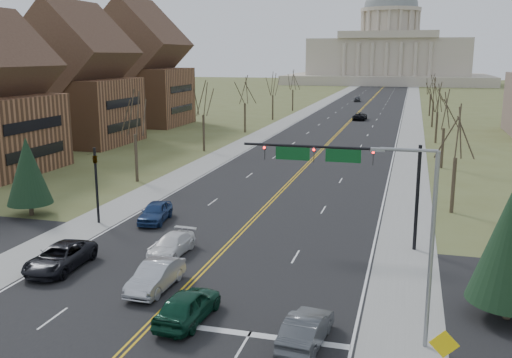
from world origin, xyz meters
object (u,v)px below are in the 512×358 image
Objects in this scene: signal_left at (96,177)px; car_sb_outer_lead at (60,257)px; car_nb_inner_lead at (188,306)px; car_far_nb at (360,116)px; street_light at (426,236)px; car_sb_outer_second at (155,212)px; car_sb_inner_second at (172,245)px; car_sb_inner_lead at (156,276)px; warn_sign at (444,351)px; car_far_sb at (357,99)px; signal_mast at (342,163)px; car_nb_outer_lead at (306,329)px.

signal_left is 1.09× the size of car_sb_outer_lead.
car_far_nb is at bearing -86.17° from car_nb_inner_lead.
street_light is 25.40m from car_sb_outer_second.
car_sb_inner_lead is at bearing -72.71° from car_sb_inner_second.
car_sb_outer_lead is 1.19× the size of car_sb_outer_second.
warn_sign is at bearing 98.86° from car_far_nb.
car_nb_inner_lead reaches higher than car_far_sb.
signal_mast is 14.51m from street_light.
car_sb_inner_lead is at bearing -47.29° from signal_left.
car_far_nb reaches higher than car_sb_inner_second.
car_nb_inner_lead is 11.18m from car_sb_outer_lead.
car_sb_inner_lead is at bearing 155.89° from warn_sign.
car_far_sb reaches higher than car_sb_inner_second.
car_sb_inner_second is (-16.48, 12.24, -1.33)m from warn_sign.
car_sb_outer_lead is 1.21× the size of car_far_sb.
car_sb_inner_second is at bearing 88.72° from car_far_nb.
street_light is at bearing -9.20° from car_sb_inner_lead.
signal_left is 1.32× the size of car_far_sb.
signal_left reaches higher than car_sb_outer_lead.
car_far_sb is (-1.77, 136.29, -0.01)m from car_sb_inner_lead.
warn_sign reaches higher than car_nb_outer_lead.
car_sb_inner_lead reaches higher than car_sb_inner_second.
car_sb_inner_lead is 136.30m from car_far_sb.
warn_sign is 0.63× the size of car_far_sb.
car_sb_outer_lead is at bearing -19.82° from car_nb_inner_lead.
car_sb_inner_second is at bearing -153.15° from signal_mast.
signal_mast is 19.06m from signal_left.
car_sb_inner_lead is at bearing 169.21° from street_light.
car_nb_outer_lead is 17.15m from car_sb_outer_lead.
signal_left is 1.25× the size of car_nb_inner_lead.
car_nb_outer_lead is at bearing -20.02° from car_sb_outer_lead.
car_far_sb is at bearing 94.91° from signal_mast.
car_far_sb is (-10.77, 125.51, -4.98)m from signal_mast.
warn_sign reaches higher than car_sb_outer_lead.
warn_sign reaches higher than car_far_sb.
car_nb_outer_lead is at bearing -166.10° from street_light.
car_nb_outer_lead is at bearing -88.82° from signal_mast.
warn_sign is 6.51m from car_nb_outer_lead.
street_light is at bearing -24.87° from car_sb_inner_second.
street_light is 22.14m from car_sb_outer_lead.
street_light reaches higher than car_far_sb.
car_nb_inner_lead is at bearing -67.61° from car_sb_outer_second.
car_sb_inner_second is (5.59, 4.19, -0.09)m from car_sb_outer_lead.
car_nb_outer_lead is 1.00× the size of car_far_sb.
car_nb_outer_lead is 140.68m from car_far_sb.
car_sb_outer_lead is (2.93, -9.47, -2.94)m from signal_left.
signal_left is 19.41m from car_nb_inner_lead.
signal_left is 1.11× the size of car_far_nb.
car_nb_outer_lead is 10.11m from car_sb_inner_lead.
car_nb_inner_lead is at bearing 91.88° from car_far_nb.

